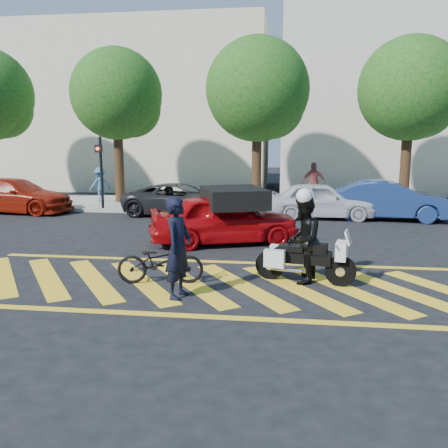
# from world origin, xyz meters

# --- Properties ---
(ground) EXTENTS (90.00, 90.00, 0.00)m
(ground) POSITION_xyz_m (0.00, 0.00, 0.00)
(ground) COLOR black
(ground) RESTS_ON ground
(sidewalk) EXTENTS (60.00, 5.00, 0.15)m
(sidewalk) POSITION_xyz_m (0.00, 12.00, 0.07)
(sidewalk) COLOR #9E998E
(sidewalk) RESTS_ON ground
(crosswalk) EXTENTS (12.33, 4.00, 0.01)m
(crosswalk) POSITION_xyz_m (-0.04, 0.00, 0.00)
(crosswalk) COLOR yellow
(crosswalk) RESTS_ON ground
(building_left) EXTENTS (16.00, 8.00, 10.00)m
(building_left) POSITION_xyz_m (-8.00, 21.00, 5.00)
(building_left) COLOR beige
(building_left) RESTS_ON ground
(building_right) EXTENTS (16.00, 8.00, 11.00)m
(building_right) POSITION_xyz_m (9.00, 21.00, 5.50)
(building_right) COLOR beige
(building_right) RESTS_ON ground
(tree_left) EXTENTS (4.20, 4.20, 7.26)m
(tree_left) POSITION_xyz_m (-6.37, 12.06, 4.99)
(tree_left) COLOR black
(tree_left) RESTS_ON ground
(tree_center) EXTENTS (4.60, 4.60, 7.56)m
(tree_center) POSITION_xyz_m (0.13, 12.06, 5.10)
(tree_center) COLOR black
(tree_center) RESTS_ON ground
(tree_right) EXTENTS (4.40, 4.40, 7.41)m
(tree_right) POSITION_xyz_m (6.63, 12.06, 5.05)
(tree_right) COLOR black
(tree_right) RESTS_ON ground
(signal_pole) EXTENTS (0.28, 0.43, 3.20)m
(signal_pole) POSITION_xyz_m (-6.50, 9.74, 1.92)
(signal_pole) COLOR black
(signal_pole) RESTS_ON ground
(officer_bike) EXTENTS (0.62, 0.81, 1.99)m
(officer_bike) POSITION_xyz_m (-0.65, -0.93, 1.00)
(officer_bike) COLOR black
(officer_bike) RESTS_ON ground
(bicycle) EXTENTS (1.92, 0.93, 0.97)m
(bicycle) POSITION_xyz_m (-1.25, -0.07, 0.48)
(bicycle) COLOR black
(bicycle) RESTS_ON ground
(police_motorcycle) EXTENTS (2.16, 0.91, 0.96)m
(police_motorcycle) POSITION_xyz_m (1.79, 0.41, 0.52)
(police_motorcycle) COLOR black
(police_motorcycle) RESTS_ON ground
(officer_moto) EXTENTS (0.90, 1.05, 1.89)m
(officer_moto) POSITION_xyz_m (1.77, 0.41, 0.95)
(officer_moto) COLOR black
(officer_moto) RESTS_ON ground
(red_convertible) EXTENTS (4.73, 3.15, 1.50)m
(red_convertible) POSITION_xyz_m (-0.44, 4.10, 0.75)
(red_convertible) COLOR #A9070C
(red_convertible) RESTS_ON ground
(parked_left) EXTENTS (5.10, 2.39, 1.44)m
(parked_left) POSITION_xyz_m (-10.10, 9.07, 0.72)
(parked_left) COLOR maroon
(parked_left) RESTS_ON ground
(parked_mid_left) EXTENTS (4.85, 2.50, 1.31)m
(parked_mid_left) POSITION_xyz_m (-2.89, 9.20, 0.65)
(parked_mid_left) COLOR black
(parked_mid_left) RESTS_ON ground
(parked_mid_right) EXTENTS (4.24, 1.75, 1.44)m
(parked_mid_right) POSITION_xyz_m (2.73, 9.20, 0.72)
(parked_mid_right) COLOR silver
(parked_mid_right) RESTS_ON ground
(parked_right) EXTENTS (4.75, 2.11, 1.52)m
(parked_right) POSITION_xyz_m (5.30, 9.20, 0.76)
(parked_right) COLOR navy
(parked_right) RESTS_ON ground
(pedestrian_left) EXTENTS (1.19, 1.14, 1.62)m
(pedestrian_left) POSITION_xyz_m (-7.45, 11.92, 0.96)
(pedestrian_left) COLOR teal
(pedestrian_left) RESTS_ON sidewalk
(pedestrian_right) EXTENTS (1.12, 0.47, 1.90)m
(pedestrian_right) POSITION_xyz_m (2.63, 12.78, 1.10)
(pedestrian_right) COLOR brown
(pedestrian_right) RESTS_ON sidewalk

